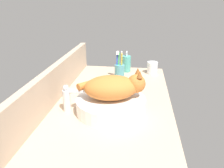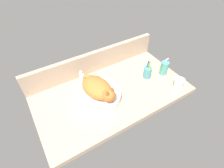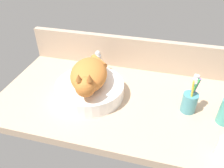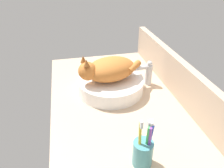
{
  "view_description": "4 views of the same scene",
  "coord_description": "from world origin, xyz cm",
  "px_view_note": "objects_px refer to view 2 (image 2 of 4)",
  "views": [
    {
      "loc": [
        -105.6,
        -14.35,
        52.2
      ],
      "look_at": [
        -5.04,
        -0.94,
        11.02
      ],
      "focal_mm": 35.0,
      "sensor_mm": 36.0,
      "label": 1
    },
    {
      "loc": [
        -47.97,
        -78.26,
        97.84
      ],
      "look_at": [
        -0.99,
        -1.62,
        9.89
      ],
      "focal_mm": 28.0,
      "sensor_mm": 36.0,
      "label": 2
    },
    {
      "loc": [
        18.68,
        -80.52,
        68.84
      ],
      "look_at": [
        -1.48,
        -3.2,
        10.12
      ],
      "focal_mm": 35.0,
      "sensor_mm": 36.0,
      "label": 3
    },
    {
      "loc": [
        79.58,
        -21.53,
        61.05
      ],
      "look_at": [
        -0.46,
        -3.68,
        11.65
      ],
      "focal_mm": 35.0,
      "sensor_mm": 36.0,
      "label": 4
    }
  ],
  "objects_px": {
    "sink_basin": "(98,96)",
    "soap_dispenser": "(164,68)",
    "cat": "(98,88)",
    "faucet": "(83,78)",
    "water_glass": "(179,84)",
    "toothbrush_cup": "(147,72)"
  },
  "relations": [
    {
      "from": "cat",
      "to": "soap_dispenser",
      "type": "xyz_separation_m",
      "value": [
        0.61,
        -0.02,
        -0.07
      ]
    },
    {
      "from": "cat",
      "to": "water_glass",
      "type": "bearing_deg",
      "value": -19.16
    },
    {
      "from": "cat",
      "to": "water_glass",
      "type": "relative_size",
      "value": 3.8
    },
    {
      "from": "cat",
      "to": "faucet",
      "type": "height_order",
      "value": "cat"
    },
    {
      "from": "sink_basin",
      "to": "cat",
      "type": "xyz_separation_m",
      "value": [
        0.0,
        -0.01,
        0.09
      ]
    },
    {
      "from": "cat",
      "to": "water_glass",
      "type": "distance_m",
      "value": 0.63
    },
    {
      "from": "water_glass",
      "to": "soap_dispenser",
      "type": "bearing_deg",
      "value": 83.77
    },
    {
      "from": "sink_basin",
      "to": "soap_dispenser",
      "type": "relative_size",
      "value": 2.22
    },
    {
      "from": "toothbrush_cup",
      "to": "soap_dispenser",
      "type": "bearing_deg",
      "value": -13.75
    },
    {
      "from": "sink_basin",
      "to": "faucet",
      "type": "height_order",
      "value": "faucet"
    },
    {
      "from": "cat",
      "to": "toothbrush_cup",
      "type": "relative_size",
      "value": 1.72
    },
    {
      "from": "faucet",
      "to": "water_glass",
      "type": "relative_size",
      "value": 1.61
    },
    {
      "from": "sink_basin",
      "to": "cat",
      "type": "bearing_deg",
      "value": -73.79
    },
    {
      "from": "sink_basin",
      "to": "faucet",
      "type": "relative_size",
      "value": 2.44
    },
    {
      "from": "faucet",
      "to": "soap_dispenser",
      "type": "bearing_deg",
      "value": -19.82
    },
    {
      "from": "sink_basin",
      "to": "toothbrush_cup",
      "type": "bearing_deg",
      "value": 0.8
    },
    {
      "from": "cat",
      "to": "water_glass",
      "type": "xyz_separation_m",
      "value": [
        0.59,
        -0.2,
        -0.09
      ]
    },
    {
      "from": "sink_basin",
      "to": "cat",
      "type": "relative_size",
      "value": 1.03
    },
    {
      "from": "cat",
      "to": "faucet",
      "type": "distance_m",
      "value": 0.22
    },
    {
      "from": "faucet",
      "to": "soap_dispenser",
      "type": "height_order",
      "value": "soap_dispenser"
    },
    {
      "from": "sink_basin",
      "to": "cat",
      "type": "distance_m",
      "value": 0.09
    },
    {
      "from": "toothbrush_cup",
      "to": "sink_basin",
      "type": "bearing_deg",
      "value": -179.2
    }
  ]
}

